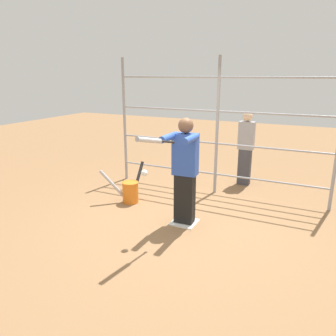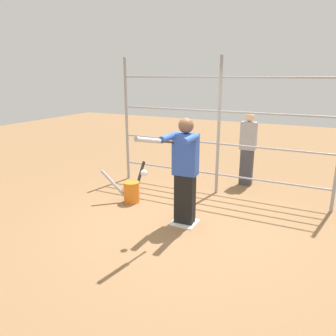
% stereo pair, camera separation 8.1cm
% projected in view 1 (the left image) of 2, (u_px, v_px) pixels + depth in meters
% --- Properties ---
extents(ground_plane, '(24.00, 24.00, 0.00)m').
position_uv_depth(ground_plane, '(184.00, 223.00, 5.38)').
color(ground_plane, olive).
extents(home_plate, '(0.40, 0.40, 0.02)m').
position_uv_depth(home_plate, '(184.00, 222.00, 5.37)').
color(home_plate, white).
rests_on(home_plate, ground).
extents(fence_backstop, '(4.34, 0.06, 2.69)m').
position_uv_depth(fence_backstop, '(217.00, 128.00, 6.39)').
color(fence_backstop, '#939399').
rests_on(fence_backstop, ground).
extents(batter, '(0.44, 0.59, 1.72)m').
position_uv_depth(batter, '(185.00, 169.00, 5.10)').
color(batter, black).
rests_on(batter, ground).
extents(baseball_bat_swinging, '(0.17, 0.81, 0.23)m').
position_uv_depth(baseball_bat_swinging, '(152.00, 140.00, 4.17)').
color(baseball_bat_swinging, black).
extents(softball_in_flight, '(0.10, 0.10, 0.10)m').
position_uv_depth(softball_in_flight, '(144.00, 173.00, 4.59)').
color(softball_in_flight, white).
extents(bat_bucket, '(0.69, 0.81, 0.68)m').
position_uv_depth(bat_bucket, '(130.00, 191.00, 6.20)').
color(bat_bucket, orange).
rests_on(bat_bucket, ground).
extents(bystander_behind_fence, '(0.33, 0.20, 1.60)m').
position_uv_depth(bystander_behind_fence, '(246.00, 147.00, 7.04)').
color(bystander_behind_fence, '#3F3F47').
rests_on(bystander_behind_fence, ground).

